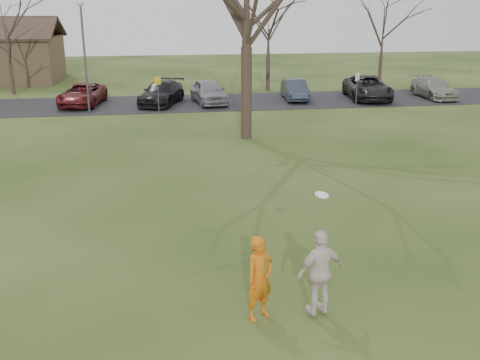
% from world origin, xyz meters
% --- Properties ---
extents(ground, '(120.00, 120.00, 0.00)m').
position_xyz_m(ground, '(0.00, 0.00, 0.00)').
color(ground, '#1E380F').
rests_on(ground, ground).
extents(parking_strip, '(62.00, 6.50, 0.04)m').
position_xyz_m(parking_strip, '(0.00, 25.00, 0.02)').
color(parking_strip, black).
rests_on(parking_strip, ground).
extents(player_defender, '(0.77, 0.69, 1.76)m').
position_xyz_m(player_defender, '(-0.29, -0.45, 0.88)').
color(player_defender, '#C36010').
rests_on(player_defender, ground).
extents(car_2, '(2.91, 5.09, 1.34)m').
position_xyz_m(car_2, '(-6.65, 25.07, 0.71)').
color(car_2, '#5C1517').
rests_on(car_2, parking_strip).
extents(car_3, '(3.40, 5.21, 1.40)m').
position_xyz_m(car_3, '(-1.77, 24.68, 0.74)').
color(car_3, black).
rests_on(car_3, parking_strip).
extents(car_4, '(2.33, 4.57, 1.49)m').
position_xyz_m(car_4, '(1.17, 24.51, 0.78)').
color(car_4, gray).
rests_on(car_4, parking_strip).
extents(car_5, '(1.67, 4.03, 1.30)m').
position_xyz_m(car_5, '(6.90, 25.00, 0.69)').
color(car_5, '#2B3141').
rests_on(car_5, parking_strip).
extents(car_6, '(3.25, 5.72, 1.51)m').
position_xyz_m(car_6, '(11.72, 24.58, 0.79)').
color(car_6, black).
rests_on(car_6, parking_strip).
extents(car_7, '(1.90, 4.51, 1.30)m').
position_xyz_m(car_7, '(16.32, 24.42, 0.69)').
color(car_7, gray).
rests_on(car_7, parking_strip).
extents(catching_play, '(1.13, 0.71, 2.55)m').
position_xyz_m(catching_play, '(0.91, -0.58, 0.98)').
color(catching_play, beige).
rests_on(catching_play, ground).
extents(lamp_post, '(0.34, 0.34, 6.27)m').
position_xyz_m(lamp_post, '(-6.00, 22.50, 3.97)').
color(lamp_post, '#47474C').
rests_on(lamp_post, ground).
extents(sign_yellow, '(0.35, 0.35, 2.08)m').
position_xyz_m(sign_yellow, '(-2.00, 22.00, 1.45)').
color(sign_yellow, '#47474C').
rests_on(sign_yellow, ground).
extents(sign_white, '(0.35, 0.35, 2.08)m').
position_xyz_m(sign_white, '(10.00, 22.00, 1.45)').
color(sign_white, '#47474C').
rests_on(sign_white, ground).
extents(small_tree_row, '(55.00, 5.90, 8.50)m').
position_xyz_m(small_tree_row, '(4.38, 30.06, 3.89)').
color(small_tree_row, '#352821').
rests_on(small_tree_row, ground).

